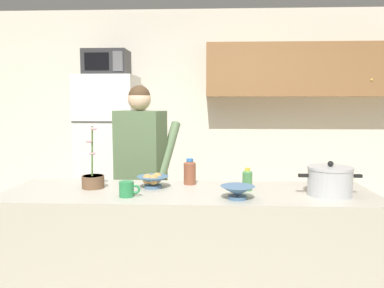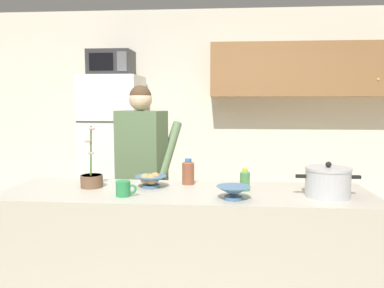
{
  "view_description": "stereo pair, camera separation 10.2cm",
  "coord_description": "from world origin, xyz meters",
  "px_view_note": "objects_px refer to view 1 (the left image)",
  "views": [
    {
      "loc": [
        0.14,
        -2.46,
        1.51
      ],
      "look_at": [
        0.0,
        0.55,
        1.17
      ],
      "focal_mm": 35.88,
      "sensor_mm": 36.0,
      "label": 1
    },
    {
      "loc": [
        0.24,
        -2.46,
        1.51
      ],
      "look_at": [
        0.0,
        0.55,
        1.17
      ],
      "focal_mm": 35.88,
      "sensor_mm": 36.0,
      "label": 2
    }
  ],
  "objects_px": {
    "refrigerator": "(109,155)",
    "bottle_near_edge": "(247,179)",
    "microwave": "(107,63)",
    "cooking_pot": "(330,181)",
    "bread_bowl": "(153,181)",
    "person_near_pot": "(141,159)",
    "potted_orchid": "(93,179)",
    "coffee_mug": "(127,189)",
    "empty_bowl": "(237,192)",
    "bottle_mid_counter": "(190,172)"
  },
  "relations": [
    {
      "from": "cooking_pot",
      "to": "bottle_mid_counter",
      "type": "xyz_separation_m",
      "value": [
        -0.89,
        0.28,
        -0.0
      ]
    },
    {
      "from": "microwave",
      "to": "empty_bowl",
      "type": "bearing_deg",
      "value": -56.82
    },
    {
      "from": "microwave",
      "to": "empty_bowl",
      "type": "distance_m",
      "value": 2.6
    },
    {
      "from": "coffee_mug",
      "to": "bottle_near_edge",
      "type": "bearing_deg",
      "value": 15.22
    },
    {
      "from": "refrigerator",
      "to": "cooking_pot",
      "type": "relative_size",
      "value": 4.59
    },
    {
      "from": "person_near_pot",
      "to": "empty_bowl",
      "type": "height_order",
      "value": "person_near_pot"
    },
    {
      "from": "microwave",
      "to": "potted_orchid",
      "type": "distance_m",
      "value": 2.04
    },
    {
      "from": "microwave",
      "to": "person_near_pot",
      "type": "relative_size",
      "value": 0.29
    },
    {
      "from": "microwave",
      "to": "bottle_near_edge",
      "type": "xyz_separation_m",
      "value": [
        1.4,
        -1.79,
        -0.94
      ]
    },
    {
      "from": "coffee_mug",
      "to": "bread_bowl",
      "type": "xyz_separation_m",
      "value": [
        0.12,
        0.25,
        0.0
      ]
    },
    {
      "from": "refrigerator",
      "to": "bottle_near_edge",
      "type": "relative_size",
      "value": 11.97
    },
    {
      "from": "person_near_pot",
      "to": "coffee_mug",
      "type": "height_order",
      "value": "person_near_pot"
    },
    {
      "from": "refrigerator",
      "to": "person_near_pot",
      "type": "height_order",
      "value": "refrigerator"
    },
    {
      "from": "cooking_pot",
      "to": "bottle_mid_counter",
      "type": "bearing_deg",
      "value": 162.26
    },
    {
      "from": "refrigerator",
      "to": "coffee_mug",
      "type": "height_order",
      "value": "refrigerator"
    },
    {
      "from": "cooking_pot",
      "to": "coffee_mug",
      "type": "bearing_deg",
      "value": -175.82
    },
    {
      "from": "cooking_pot",
      "to": "bread_bowl",
      "type": "xyz_separation_m",
      "value": [
        -1.14,
        0.16,
        -0.04
      ]
    },
    {
      "from": "bottle_near_edge",
      "to": "potted_orchid",
      "type": "height_order",
      "value": "potted_orchid"
    },
    {
      "from": "cooking_pot",
      "to": "bottle_mid_counter",
      "type": "distance_m",
      "value": 0.93
    },
    {
      "from": "refrigerator",
      "to": "bottle_near_edge",
      "type": "distance_m",
      "value": 2.29
    },
    {
      "from": "refrigerator",
      "to": "microwave",
      "type": "height_order",
      "value": "microwave"
    },
    {
      "from": "refrigerator",
      "to": "empty_bowl",
      "type": "height_order",
      "value": "refrigerator"
    },
    {
      "from": "person_near_pot",
      "to": "microwave",
      "type": "bearing_deg",
      "value": 117.41
    },
    {
      "from": "cooking_pot",
      "to": "microwave",
      "type": "bearing_deg",
      "value": 135.02
    },
    {
      "from": "bottle_near_edge",
      "to": "bread_bowl",
      "type": "bearing_deg",
      "value": 176.25
    },
    {
      "from": "microwave",
      "to": "cooking_pot",
      "type": "height_order",
      "value": "microwave"
    },
    {
      "from": "refrigerator",
      "to": "microwave",
      "type": "bearing_deg",
      "value": -89.93
    },
    {
      "from": "refrigerator",
      "to": "cooking_pot",
      "type": "xyz_separation_m",
      "value": [
        1.9,
        -1.92,
        0.12
      ]
    },
    {
      "from": "cooking_pot",
      "to": "empty_bowl",
      "type": "xyz_separation_m",
      "value": [
        -0.58,
        -0.12,
        -0.05
      ]
    },
    {
      "from": "microwave",
      "to": "cooking_pot",
      "type": "bearing_deg",
      "value": -44.98
    },
    {
      "from": "bread_bowl",
      "to": "bottle_mid_counter",
      "type": "bearing_deg",
      "value": 27.41
    },
    {
      "from": "coffee_mug",
      "to": "bread_bowl",
      "type": "bearing_deg",
      "value": 63.64
    },
    {
      "from": "refrigerator",
      "to": "empty_bowl",
      "type": "bearing_deg",
      "value": -57.1
    },
    {
      "from": "microwave",
      "to": "bottle_near_edge",
      "type": "bearing_deg",
      "value": -51.9
    },
    {
      "from": "coffee_mug",
      "to": "bottle_near_edge",
      "type": "xyz_separation_m",
      "value": [
        0.76,
        0.21,
        0.03
      ]
    },
    {
      "from": "person_near_pot",
      "to": "potted_orchid",
      "type": "distance_m",
      "value": 0.71
    },
    {
      "from": "microwave",
      "to": "person_near_pot",
      "type": "height_order",
      "value": "microwave"
    },
    {
      "from": "coffee_mug",
      "to": "potted_orchid",
      "type": "bearing_deg",
      "value": 141.19
    },
    {
      "from": "coffee_mug",
      "to": "bottle_near_edge",
      "type": "distance_m",
      "value": 0.79
    },
    {
      "from": "refrigerator",
      "to": "bottle_near_edge",
      "type": "xyz_separation_m",
      "value": [
        1.4,
        -1.81,
        0.1
      ]
    },
    {
      "from": "refrigerator",
      "to": "empty_bowl",
      "type": "xyz_separation_m",
      "value": [
        1.32,
        -2.04,
        0.07
      ]
    },
    {
      "from": "microwave",
      "to": "bread_bowl",
      "type": "bearing_deg",
      "value": -66.32
    },
    {
      "from": "empty_bowl",
      "to": "cooking_pot",
      "type": "bearing_deg",
      "value": 11.39
    },
    {
      "from": "coffee_mug",
      "to": "bottle_mid_counter",
      "type": "xyz_separation_m",
      "value": [
        0.37,
        0.38,
        0.04
      ]
    },
    {
      "from": "coffee_mug",
      "to": "cooking_pot",
      "type": "bearing_deg",
      "value": 4.18
    },
    {
      "from": "bread_bowl",
      "to": "empty_bowl",
      "type": "xyz_separation_m",
      "value": [
        0.55,
        -0.27,
        -0.0
      ]
    },
    {
      "from": "bottle_near_edge",
      "to": "bottle_mid_counter",
      "type": "relative_size",
      "value": 0.81
    },
    {
      "from": "bottle_mid_counter",
      "to": "potted_orchid",
      "type": "xyz_separation_m",
      "value": [
        -0.65,
        -0.15,
        -0.03
      ]
    },
    {
      "from": "microwave",
      "to": "coffee_mug",
      "type": "xyz_separation_m",
      "value": [
        0.64,
        -1.99,
        -0.96
      ]
    },
    {
      "from": "bottle_near_edge",
      "to": "bottle_mid_counter",
      "type": "height_order",
      "value": "bottle_mid_counter"
    }
  ]
}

